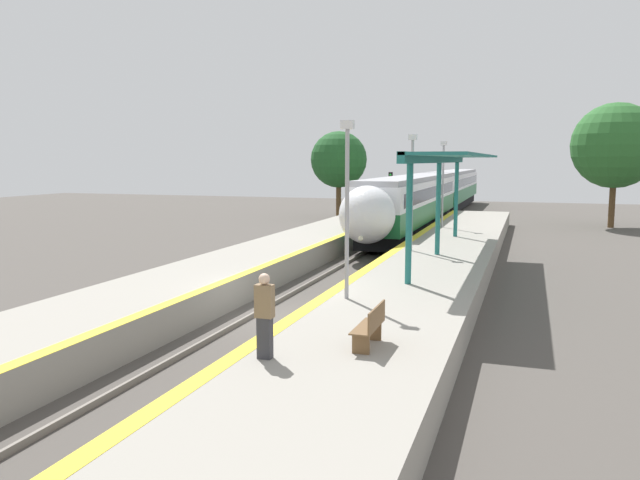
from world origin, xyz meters
TOP-DOWN VIEW (x-y plane):
  - ground_plane at (0.00, 0.00)m, footprint 120.00×120.00m
  - rail_left at (-0.72, 0.00)m, footprint 0.08×90.00m
  - rail_right at (0.72, 0.00)m, footprint 0.08×90.00m
  - train at (0.00, 34.02)m, footprint 2.86×48.30m
  - platform_right at (3.87, 0.00)m, footprint 4.31×64.00m
  - platform_left at (-3.63, 0.00)m, footprint 3.83×64.00m
  - platform_bench at (4.37, -5.40)m, footprint 0.44×1.40m
  - person_waiting at (2.55, -6.81)m, footprint 0.36×0.23m
  - railway_signal at (-2.18, 26.76)m, footprint 0.28×0.28m
  - lamppost_near at (2.58, -1.06)m, footprint 0.36×0.20m
  - lamppost_mid at (2.58, 9.05)m, footprint 0.36×0.20m
  - lamppost_far at (2.58, 19.15)m, footprint 0.36×0.20m
  - station_canopy at (4.41, 8.23)m, footprint 2.02×16.19m
  - background_tree_left at (-8.17, 33.50)m, footprint 4.81×4.81m
  - background_tree_right at (13.20, 32.42)m, footprint 6.21×6.21m

SIDE VIEW (x-z plane):
  - ground_plane at x=0.00m, z-range 0.00..0.00m
  - rail_left at x=-0.72m, z-range 0.00..0.15m
  - rail_right at x=0.72m, z-range 0.00..0.15m
  - platform_right at x=3.87m, z-range 0.00..1.01m
  - platform_left at x=-3.63m, z-range 0.00..1.01m
  - platform_bench at x=4.37m, z-range 1.03..1.92m
  - person_waiting at x=2.55m, z-range 1.04..2.77m
  - train at x=0.00m, z-range 0.29..4.19m
  - railway_signal at x=-2.18m, z-range 0.47..4.56m
  - lamppost_near at x=2.58m, z-range 1.39..6.42m
  - lamppost_mid at x=2.58m, z-range 1.39..6.42m
  - lamppost_far at x=2.58m, z-range 1.39..6.42m
  - station_canopy at x=4.41m, z-range 2.81..7.00m
  - background_tree_left at x=-8.17m, z-range 1.29..8.70m
  - background_tree_right at x=13.20m, z-range 1.44..10.55m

